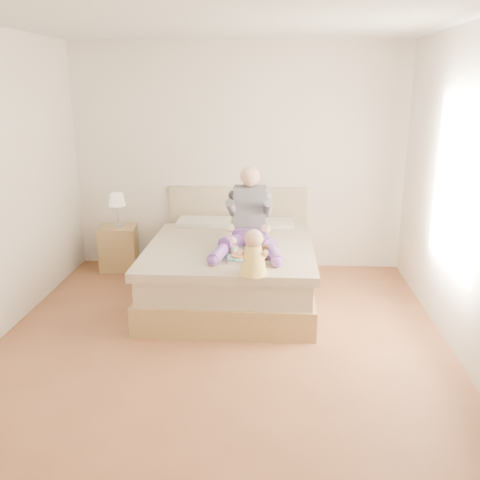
# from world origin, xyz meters

# --- Properties ---
(room) EXTENTS (4.02, 4.22, 2.71)m
(room) POSITION_xyz_m (0.08, 0.01, 1.51)
(room) COLOR brown
(room) RESTS_ON ground
(bed) EXTENTS (1.70, 2.18, 1.00)m
(bed) POSITION_xyz_m (0.00, 1.08, 0.32)
(bed) COLOR olive
(bed) RESTS_ON ground
(nightstand) EXTENTS (0.48, 0.44, 0.54)m
(nightstand) POSITION_xyz_m (-1.46, 1.84, 0.27)
(nightstand) COLOR olive
(nightstand) RESTS_ON ground
(lamp) EXTENTS (0.20, 0.20, 0.41)m
(lamp) POSITION_xyz_m (-1.44, 1.83, 0.85)
(lamp) COLOR silver
(lamp) RESTS_ON nightstand
(adult) EXTENTS (0.70, 0.98, 0.83)m
(adult) POSITION_xyz_m (0.20, 0.88, 0.85)
(adult) COLOR #653A91
(adult) RESTS_ON bed
(tray) EXTENTS (0.45, 0.38, 0.12)m
(tray) POSITION_xyz_m (0.21, 0.47, 0.64)
(tray) COLOR silver
(tray) RESTS_ON bed
(baby) EXTENTS (0.27, 0.36, 0.41)m
(baby) POSITION_xyz_m (0.27, 0.05, 0.77)
(baby) COLOR #FBD14F
(baby) RESTS_ON bed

